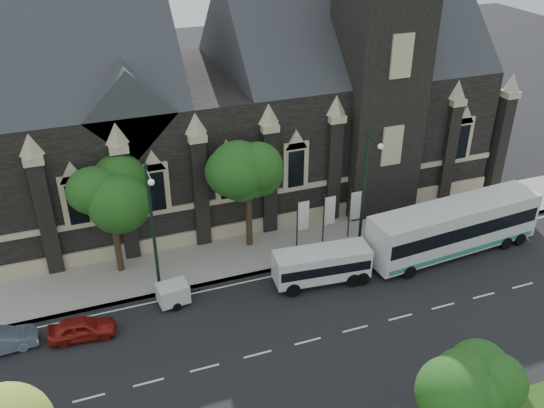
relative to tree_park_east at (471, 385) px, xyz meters
name	(u,v)px	position (x,y,z in m)	size (l,w,h in m)	color
ground	(258,354)	(-6.18, 9.32, -4.62)	(160.00, 160.00, 0.00)	black
sidewalk	(213,261)	(-6.18, 18.82, -4.54)	(80.00, 5.00, 0.15)	gray
museum	(240,96)	(-1.06, 28.10, 3.55)	(40.00, 17.70, 29.90)	black
tree_park_east	(471,385)	(0.00, 0.00, 0.00)	(3.40, 3.40, 6.28)	black
tree_walk_right	(250,170)	(-2.96, 20.04, 1.20)	(4.08, 4.08, 7.80)	black
tree_walk_left	(113,194)	(-11.97, 20.03, 1.12)	(3.91, 3.91, 7.64)	black
street_lamp_near	(365,187)	(3.82, 16.42, 0.49)	(0.36, 1.88, 9.00)	black
street_lamp_mid	(153,225)	(-10.18, 16.42, 0.49)	(0.36, 1.88, 9.00)	black
banner_flag_left	(301,219)	(0.11, 18.32, -2.24)	(0.90, 0.10, 4.00)	black
banner_flag_center	(328,214)	(2.11, 18.32, -2.24)	(0.90, 0.10, 4.00)	black
banner_flag_right	(353,209)	(4.11, 18.32, -2.24)	(0.90, 0.10, 4.00)	black
tour_coach	(454,227)	(9.77, 14.26, -2.61)	(12.87, 3.74, 3.70)	silver
shuttle_bus	(322,264)	(-0.15, 14.19, -3.23)	(6.31, 2.72, 2.38)	silver
box_trailer	(173,293)	(-9.59, 15.25, -3.81)	(2.71, 1.60, 1.42)	silver
car_far_red	(82,328)	(-15.06, 14.07, -3.98)	(1.51, 3.76, 1.28)	maroon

